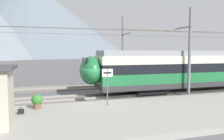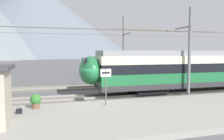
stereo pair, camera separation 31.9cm
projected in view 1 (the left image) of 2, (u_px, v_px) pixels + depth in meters
ground_plane at (99, 102)px, 16.54m from camera, size 400.00×400.00×0.00m
platform_slab at (117, 116)px, 12.46m from camera, size 120.00×7.08×0.31m
track_near at (94, 98)px, 17.92m from camera, size 120.00×3.00×0.28m
track_far at (82, 87)px, 23.39m from camera, size 120.00×3.00×0.28m
train_near_platform at (213, 68)px, 21.11m from camera, size 24.99×3.00×4.27m
catenary_mast_mid at (189, 51)px, 18.08m from camera, size 40.35×2.24×7.28m
catenary_mast_far_side at (123, 48)px, 26.61m from camera, size 40.35×2.56×8.01m
platform_sign at (107, 79)px, 14.35m from camera, size 0.70×0.08×2.35m
passenger_walking at (2, 97)px, 12.27m from camera, size 0.53×0.22×1.69m
handbag_beside_passenger at (21, 111)px, 12.39m from camera, size 0.32×0.18×0.40m
potted_plant_platform_edge at (37, 100)px, 13.51m from camera, size 0.67×0.67×0.89m
mountain_central_peak at (31, 19)px, 172.79m from camera, size 150.36×150.36×57.67m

